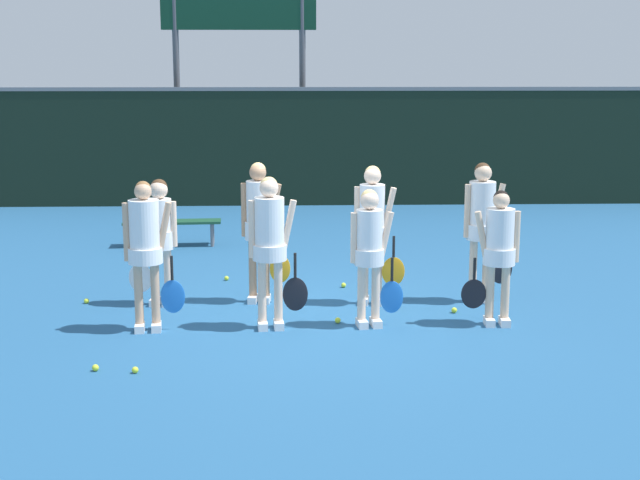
{
  "coord_description": "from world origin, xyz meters",
  "views": [
    {
      "loc": [
        -0.36,
        -10.57,
        3.08
      ],
      "look_at": [
        0.01,
        0.01,
        0.94
      ],
      "focal_mm": 50.0,
      "sensor_mm": 36.0,
      "label": 1
    }
  ],
  "objects_px": {
    "player_1": "(270,239)",
    "tennis_ball_4": "(344,285)",
    "tennis_ball_7": "(86,301)",
    "tennis_ball_6": "(338,320)",
    "bench_courtside": "(172,224)",
    "player_6": "(373,223)",
    "scoreboard": "(239,13)",
    "player_4": "(159,231)",
    "tennis_ball_3": "(156,283)",
    "tennis_ball_1": "(135,370)",
    "tennis_ball_2": "(227,278)",
    "player_2": "(370,247)",
    "player_0": "(146,243)",
    "player_7": "(482,220)",
    "player_3": "(499,247)",
    "player_5": "(259,220)",
    "tennis_ball_0": "(454,310)",
    "tennis_ball_5": "(95,368)"
  },
  "relations": [
    {
      "from": "tennis_ball_0",
      "to": "player_5",
      "type": "bearing_deg",
      "value": 166.15
    },
    {
      "from": "scoreboard",
      "to": "tennis_ball_2",
      "type": "height_order",
      "value": "scoreboard"
    },
    {
      "from": "player_4",
      "to": "tennis_ball_3",
      "type": "bearing_deg",
      "value": 110.36
    },
    {
      "from": "player_3",
      "to": "player_4",
      "type": "height_order",
      "value": "player_4"
    },
    {
      "from": "player_7",
      "to": "tennis_ball_6",
      "type": "relative_size",
      "value": 25.74
    },
    {
      "from": "scoreboard",
      "to": "tennis_ball_5",
      "type": "distance_m",
      "value": 12.14
    },
    {
      "from": "player_3",
      "to": "tennis_ball_7",
      "type": "xyz_separation_m",
      "value": [
        -5.07,
        1.11,
        -0.91
      ]
    },
    {
      "from": "tennis_ball_1",
      "to": "tennis_ball_3",
      "type": "bearing_deg",
      "value": 94.95
    },
    {
      "from": "player_1",
      "to": "tennis_ball_0",
      "type": "distance_m",
      "value": 2.55
    },
    {
      "from": "player_6",
      "to": "tennis_ball_1",
      "type": "bearing_deg",
      "value": -127.19
    },
    {
      "from": "player_5",
      "to": "tennis_ball_6",
      "type": "distance_m",
      "value": 1.73
    },
    {
      "from": "player_5",
      "to": "player_6",
      "type": "distance_m",
      "value": 1.45
    },
    {
      "from": "player_1",
      "to": "player_6",
      "type": "relative_size",
      "value": 1.0
    },
    {
      "from": "tennis_ball_0",
      "to": "tennis_ball_6",
      "type": "height_order",
      "value": "same"
    },
    {
      "from": "player_6",
      "to": "player_4",
      "type": "bearing_deg",
      "value": -172.1
    },
    {
      "from": "tennis_ball_4",
      "to": "player_6",
      "type": "bearing_deg",
      "value": -69.64
    },
    {
      "from": "bench_courtside",
      "to": "player_6",
      "type": "distance_m",
      "value": 4.87
    },
    {
      "from": "tennis_ball_4",
      "to": "player_2",
      "type": "bearing_deg",
      "value": -84.02
    },
    {
      "from": "player_2",
      "to": "player_7",
      "type": "height_order",
      "value": "player_7"
    },
    {
      "from": "tennis_ball_3",
      "to": "bench_courtside",
      "type": "bearing_deg",
      "value": 92.43
    },
    {
      "from": "bench_courtside",
      "to": "tennis_ball_0",
      "type": "height_order",
      "value": "bench_courtside"
    },
    {
      "from": "player_6",
      "to": "tennis_ball_5",
      "type": "height_order",
      "value": "player_6"
    },
    {
      "from": "tennis_ball_2",
      "to": "player_2",
      "type": "bearing_deg",
      "value": -51.14
    },
    {
      "from": "player_6",
      "to": "tennis_ball_5",
      "type": "distance_m",
      "value": 4.02
    },
    {
      "from": "player_5",
      "to": "player_6",
      "type": "relative_size",
      "value": 1.02
    },
    {
      "from": "player_0",
      "to": "player_2",
      "type": "xyz_separation_m",
      "value": [
        2.57,
        0.08,
        -0.08
      ]
    },
    {
      "from": "tennis_ball_0",
      "to": "tennis_ball_7",
      "type": "xyz_separation_m",
      "value": [
        -4.67,
        0.6,
        -0.0
      ]
    },
    {
      "from": "player_6",
      "to": "player_5",
      "type": "bearing_deg",
      "value": -176.34
    },
    {
      "from": "player_1",
      "to": "tennis_ball_1",
      "type": "xyz_separation_m",
      "value": [
        -1.33,
        -1.49,
        -1.03
      ]
    },
    {
      "from": "player_1",
      "to": "tennis_ball_4",
      "type": "distance_m",
      "value": 2.34
    },
    {
      "from": "player_0",
      "to": "player_6",
      "type": "xyz_separation_m",
      "value": [
        2.69,
        1.06,
        0.03
      ]
    },
    {
      "from": "tennis_ball_0",
      "to": "tennis_ball_1",
      "type": "relative_size",
      "value": 1.05
    },
    {
      "from": "tennis_ball_0",
      "to": "tennis_ball_4",
      "type": "xyz_separation_m",
      "value": [
        -1.3,
        1.31,
        -0.0
      ]
    },
    {
      "from": "tennis_ball_1",
      "to": "scoreboard",
      "type": "bearing_deg",
      "value": 87.65
    },
    {
      "from": "player_0",
      "to": "tennis_ball_1",
      "type": "xyz_separation_m",
      "value": [
        0.09,
        -1.45,
        -1.0
      ]
    },
    {
      "from": "player_0",
      "to": "player_3",
      "type": "relative_size",
      "value": 1.09
    },
    {
      "from": "player_0",
      "to": "tennis_ball_2",
      "type": "distance_m",
      "value": 2.67
    },
    {
      "from": "tennis_ball_2",
      "to": "tennis_ball_6",
      "type": "xyz_separation_m",
      "value": [
        1.47,
        -2.16,
        0.0
      ]
    },
    {
      "from": "tennis_ball_7",
      "to": "tennis_ball_6",
      "type": "bearing_deg",
      "value": -17.18
    },
    {
      "from": "scoreboard",
      "to": "player_4",
      "type": "distance_m",
      "value": 9.47
    },
    {
      "from": "player_5",
      "to": "tennis_ball_7",
      "type": "xyz_separation_m",
      "value": [
        -2.24,
        -0.0,
        -1.04
      ]
    },
    {
      "from": "tennis_ball_2",
      "to": "tennis_ball_5",
      "type": "xyz_separation_m",
      "value": [
        -1.06,
        -3.74,
        0.0
      ]
    },
    {
      "from": "tennis_ball_4",
      "to": "tennis_ball_0",
      "type": "bearing_deg",
      "value": -45.2
    },
    {
      "from": "scoreboard",
      "to": "player_4",
      "type": "bearing_deg",
      "value": -93.59
    },
    {
      "from": "bench_courtside",
      "to": "player_2",
      "type": "height_order",
      "value": "player_2"
    },
    {
      "from": "player_5",
      "to": "tennis_ball_7",
      "type": "distance_m",
      "value": 2.47
    },
    {
      "from": "tennis_ball_3",
      "to": "tennis_ball_7",
      "type": "bearing_deg",
      "value": -130.51
    },
    {
      "from": "player_0",
      "to": "player_3",
      "type": "distance_m",
      "value": 4.09
    },
    {
      "from": "player_4",
      "to": "tennis_ball_4",
      "type": "bearing_deg",
      "value": 26.2
    },
    {
      "from": "tennis_ball_2",
      "to": "tennis_ball_6",
      "type": "distance_m",
      "value": 2.61
    }
  ]
}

